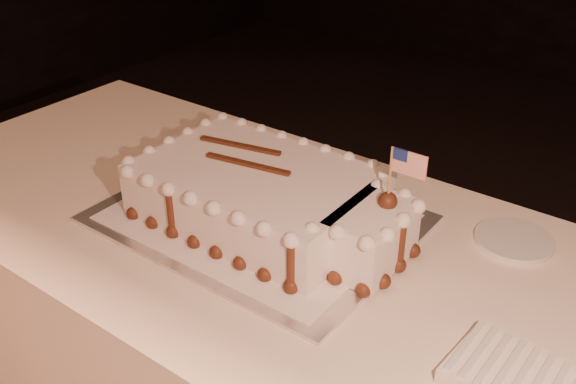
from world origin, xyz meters
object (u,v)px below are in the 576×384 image
Objects in this scene: sheet_cake at (270,198)px; napkin_stack at (521,381)px; side_plate at (514,240)px; cake_board at (258,218)px.

sheet_cake is 2.80× the size of napkin_stack.
side_plate is at bearing 110.85° from napkin_stack.
side_plate is (0.43, 0.24, -0.06)m from sheet_cake.
napkin_stack is 1.38× the size of side_plate.
napkin_stack reaches higher than cake_board.
sheet_cake is at bearing 0.25° from cake_board.
cake_board is 1.05× the size of sheet_cake.
sheet_cake reaches higher than cake_board.
sheet_cake is (0.03, 0.00, 0.06)m from cake_board.
sheet_cake is 0.59m from napkin_stack.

